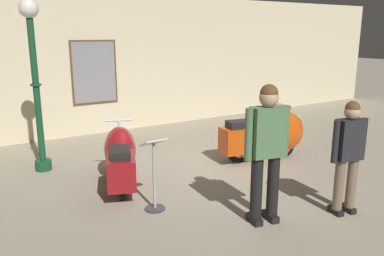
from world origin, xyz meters
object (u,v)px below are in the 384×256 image
at_px(scooter_0, 120,156).
at_px(scooter_1, 270,135).
at_px(visitor_1, 348,150).
at_px(info_stanchion, 154,181).
at_px(visitor_0, 267,145).
at_px(lamppost, 35,73).

relative_size(scooter_0, scooter_1, 0.95).
distance_m(visitor_1, info_stanchion, 2.59).
relative_size(visitor_0, info_stanchion, 1.75).
bearing_deg(info_stanchion, lamppost, 111.00).
distance_m(scooter_1, info_stanchion, 2.99).
xyz_separation_m(scooter_0, info_stanchion, (0.02, -1.17, -0.03)).
bearing_deg(visitor_1, info_stanchion, 68.24).
distance_m(lamppost, visitor_1, 5.04).
height_order(scooter_0, visitor_1, visitor_1).
bearing_deg(visitor_0, visitor_1, -97.07).
relative_size(lamppost, visitor_0, 1.63).
height_order(scooter_1, visitor_1, visitor_1).
bearing_deg(lamppost, visitor_1, -52.07).
bearing_deg(info_stanchion, scooter_0, 90.77).
height_order(scooter_1, info_stanchion, scooter_1).
distance_m(scooter_1, visitor_0, 2.71).
bearing_deg(scooter_1, visitor_1, -97.83).
relative_size(visitor_1, info_stanchion, 1.51).
height_order(visitor_1, info_stanchion, visitor_1).
xyz_separation_m(visitor_0, info_stanchion, (-1.02, 1.06, -0.61)).
xyz_separation_m(scooter_0, visitor_1, (2.12, -2.61, 0.44)).
bearing_deg(info_stanchion, visitor_1, -34.40).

